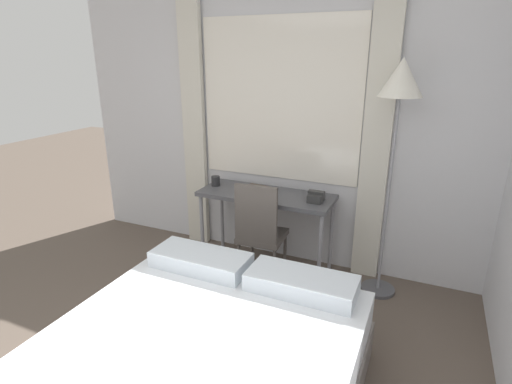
% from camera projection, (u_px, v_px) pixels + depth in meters
% --- Properties ---
extents(wall_back_with_window, '(4.68, 0.13, 2.70)m').
position_uv_depth(wall_back_with_window, '(289.00, 127.00, 3.81)').
color(wall_back_with_window, silver).
rests_on(wall_back_with_window, ground_plane).
extents(desk, '(1.27, 0.49, 0.77)m').
position_uv_depth(desk, '(266.00, 200.00, 3.78)').
color(desk, '#4C4C51').
rests_on(desk, ground_plane).
extents(desk_chair, '(0.43, 0.43, 0.97)m').
position_uv_depth(desk_chair, '(260.00, 229.00, 3.58)').
color(desk_chair, '#59514C').
rests_on(desk_chair, ground_plane).
extents(bed, '(1.73, 1.97, 0.63)m').
position_uv_depth(bed, '(192.00, 381.00, 2.25)').
color(bed, slate).
rests_on(bed, ground_plane).
extents(standing_lamp, '(0.33, 0.33, 2.00)m').
position_uv_depth(standing_lamp, '(399.00, 99.00, 3.04)').
color(standing_lamp, '#4C4C51').
rests_on(standing_lamp, ground_plane).
extents(telephone, '(0.14, 0.17, 0.10)m').
position_uv_depth(telephone, '(316.00, 197.00, 3.54)').
color(telephone, '#2D2D2D').
rests_on(telephone, desk).
extents(book, '(0.25, 0.22, 0.02)m').
position_uv_depth(book, '(256.00, 188.00, 3.87)').
color(book, '#4C4238').
rests_on(book, desk).
extents(mug, '(0.09, 0.09, 0.10)m').
position_uv_depth(mug, '(216.00, 181.00, 3.97)').
color(mug, '#262628').
rests_on(mug, desk).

